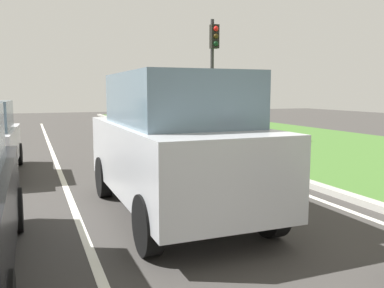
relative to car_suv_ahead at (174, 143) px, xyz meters
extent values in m
plane|color=#383533|center=(-0.82, 5.16, -1.17)|extent=(60.00, 60.00, 0.00)
cube|color=silver|center=(-1.52, 5.16, -1.16)|extent=(0.12, 32.00, 0.01)
cube|color=silver|center=(2.78, 5.16, -1.16)|extent=(0.12, 32.00, 0.01)
cube|color=#3D6628|center=(7.68, 5.16, -1.14)|extent=(9.00, 48.00, 0.06)
cube|color=#9E9B93|center=(3.28, 5.16, -1.11)|extent=(0.24, 48.00, 0.12)
cube|color=#B7BABF|center=(0.00, 0.04, -0.24)|extent=(1.92, 4.51, 1.10)
cube|color=slate|center=(0.00, -0.11, 0.71)|extent=(1.71, 2.71, 0.80)
cylinder|color=black|center=(-0.88, 1.57, -0.79)|extent=(0.22, 0.76, 0.76)
cylinder|color=black|center=(0.87, 1.58, -0.79)|extent=(0.22, 0.76, 0.76)
cylinder|color=black|center=(-0.87, -1.49, -0.79)|extent=(0.22, 0.76, 0.76)
cylinder|color=black|center=(0.88, -1.48, -0.79)|extent=(0.22, 0.76, 0.76)
cylinder|color=black|center=(-2.41, -0.02, -0.85)|extent=(0.22, 0.64, 0.64)
cylinder|color=black|center=(-2.50, 5.83, -0.87)|extent=(0.24, 0.61, 0.60)
cylinder|color=black|center=(-2.59, 3.31, -0.87)|extent=(0.24, 0.61, 0.60)
cylinder|color=#2D2D2D|center=(4.64, 8.81, 1.23)|extent=(0.14, 0.14, 4.80)
cube|color=black|center=(4.64, 8.61, 2.95)|extent=(0.32, 0.24, 0.90)
sphere|color=red|center=(4.64, 8.48, 3.23)|extent=(0.20, 0.20, 0.20)
sphere|color=#382B0C|center=(4.64, 8.48, 2.95)|extent=(0.20, 0.20, 0.20)
sphere|color=black|center=(4.64, 8.48, 2.67)|extent=(0.20, 0.20, 0.20)
camera|label=1|loc=(-2.14, -6.19, 0.82)|focal=38.35mm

